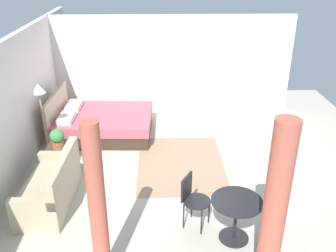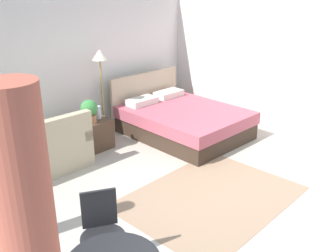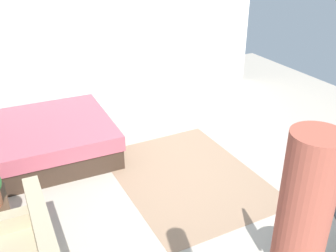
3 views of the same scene
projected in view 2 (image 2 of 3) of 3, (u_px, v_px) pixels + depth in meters
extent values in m
cube|color=#B2A899|center=(199.00, 201.00, 4.98)|extent=(8.97, 9.14, 0.02)
cube|color=silver|center=(62.00, 71.00, 6.49)|extent=(8.97, 0.12, 2.53)
cube|color=silver|center=(309.00, 70.00, 6.56)|extent=(0.12, 6.14, 2.53)
cube|color=#93755B|center=(211.00, 197.00, 5.05)|extent=(2.29, 1.73, 0.01)
cube|color=#38281E|center=(184.00, 128.00, 7.05)|extent=(1.71, 2.18, 0.29)
cube|color=#B25160|center=(185.00, 115.00, 6.96)|extent=(1.75, 2.22, 0.22)
cube|color=tan|center=(145.00, 97.00, 7.64)|extent=(1.70, 0.12, 1.01)
cube|color=silver|center=(142.00, 101.00, 7.18)|extent=(0.60, 0.34, 0.12)
cube|color=silver|center=(169.00, 94.00, 7.65)|extent=(0.60, 0.34, 0.12)
cube|color=tan|center=(36.00, 160.00, 5.61)|extent=(1.58, 0.79, 0.43)
cube|color=tan|center=(42.00, 138.00, 5.25)|extent=(1.56, 0.19, 0.47)
cube|color=tan|center=(76.00, 129.00, 5.97)|extent=(0.17, 0.74, 0.16)
cube|color=#473323|center=(95.00, 135.00, 6.42)|extent=(0.55, 0.40, 0.52)
cylinder|color=#935B3D|center=(90.00, 119.00, 6.21)|extent=(0.21, 0.21, 0.14)
sphere|color=#387F3D|center=(89.00, 108.00, 6.14)|extent=(0.27, 0.27, 0.27)
cylinder|color=silver|center=(98.00, 112.00, 6.38)|extent=(0.08, 0.08, 0.22)
cylinder|color=#99844C|center=(105.00, 135.00, 7.07)|extent=(0.28, 0.28, 0.02)
cylinder|color=#99844C|center=(102.00, 99.00, 6.82)|extent=(0.04, 0.04, 1.41)
cone|color=beige|center=(100.00, 55.00, 6.53)|extent=(0.26, 0.26, 0.18)
cylinder|color=black|center=(87.00, 251.00, 3.70)|extent=(0.02, 0.02, 0.45)
cylinder|color=black|center=(117.00, 245.00, 3.78)|extent=(0.02, 0.02, 0.45)
cylinder|color=black|center=(103.00, 238.00, 3.53)|extent=(0.58, 0.58, 0.02)
cube|color=black|center=(99.00, 208.00, 3.61)|extent=(0.31, 0.19, 0.39)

